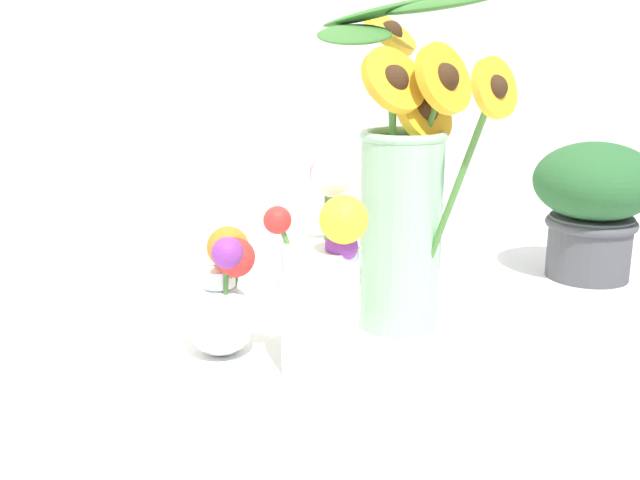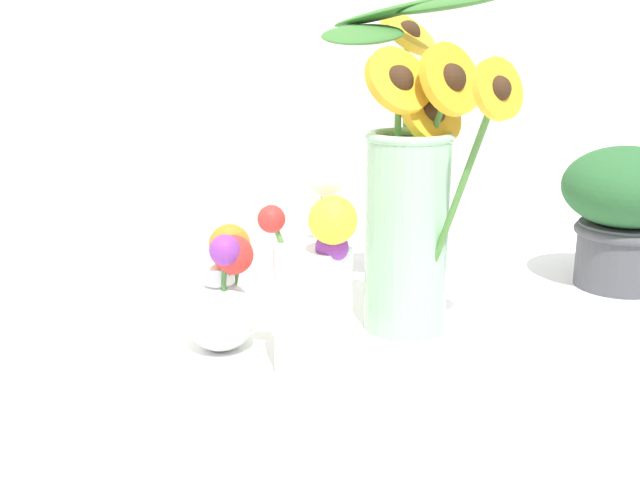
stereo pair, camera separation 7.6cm
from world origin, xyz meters
name	(u,v)px [view 2 (the right image)]	position (x,y,z in m)	size (l,w,h in m)	color
ground_plane	(359,365)	(0.00, 0.00, 0.00)	(6.00, 6.00, 0.00)	silver
serving_tray	(320,353)	(-0.03, 0.03, 0.01)	(0.51, 0.51, 0.02)	white
mason_jar_sunflowers	(410,183)	(0.08, 0.03, 0.18)	(0.23, 0.25, 0.37)	#99CC9E
vase_small_center	(316,285)	(-0.07, -0.02, 0.11)	(0.09, 0.10, 0.21)	white
vase_bulb_right	(224,294)	(-0.12, 0.08, 0.08)	(0.08, 0.07, 0.13)	white
potted_plant	(625,207)	(0.45, 0.01, 0.11)	(0.17, 0.17, 0.19)	#4C4C51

